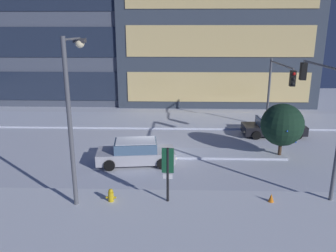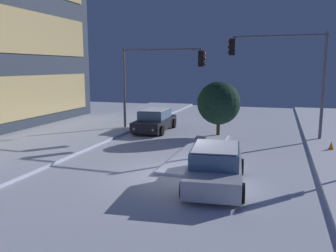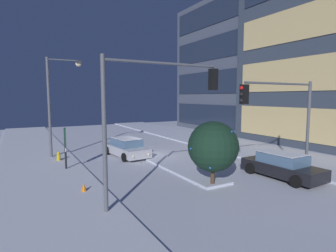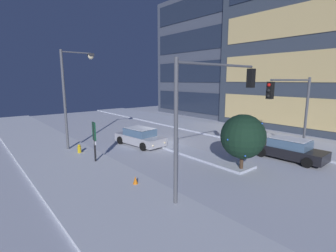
# 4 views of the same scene
# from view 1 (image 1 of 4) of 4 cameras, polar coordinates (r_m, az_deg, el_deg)

# --- Properties ---
(ground) EXTENTS (52.00, 52.00, 0.00)m
(ground) POSITION_cam_1_polar(r_m,az_deg,el_deg) (22.65, -3.06, -4.56)
(ground) COLOR silver
(curb_strip_near) EXTENTS (52.00, 5.20, 0.14)m
(curb_strip_near) POSITION_cam_1_polar(r_m,az_deg,el_deg) (15.30, -5.65, -15.12)
(curb_strip_near) COLOR silver
(curb_strip_near) RESTS_ON ground
(curb_strip_far) EXTENTS (52.00, 5.20, 0.14)m
(curb_strip_far) POSITION_cam_1_polar(r_m,az_deg,el_deg) (30.38, -1.81, 0.98)
(curb_strip_far) COLOR silver
(curb_strip_far) RESTS_ON ground
(median_strip) EXTENTS (9.00, 1.80, 0.14)m
(median_strip) POSITION_cam_1_polar(r_m,az_deg,el_deg) (22.56, 7.79, -4.60)
(median_strip) COLOR silver
(median_strip) RESTS_ON ground
(office_tower_secondary) EXTENTS (15.07, 8.15, 17.66)m
(office_tower_secondary) POSITION_cam_1_polar(r_m,az_deg,el_deg) (40.58, -16.93, 16.62)
(office_tower_secondary) COLOR #4C5466
(office_tower_secondary) RESTS_ON ground
(car_near) EXTENTS (4.91, 2.51, 1.49)m
(car_near) POSITION_cam_1_polar(r_m,az_deg,el_deg) (20.78, -5.38, -4.45)
(car_near) COLOR #B7B7C1
(car_near) RESTS_ON ground
(car_far) EXTENTS (4.81, 2.19, 1.49)m
(car_far) POSITION_cam_1_polar(r_m,az_deg,el_deg) (27.26, 17.27, -0.12)
(car_far) COLOR black
(car_far) RESTS_ON ground
(traffic_light_corner_far_right) EXTENTS (0.32, 5.80, 5.67)m
(traffic_light_corner_far_right) POSITION_cam_1_polar(r_m,az_deg,el_deg) (26.40, 17.98, 6.75)
(traffic_light_corner_far_right) COLOR #565960
(traffic_light_corner_far_right) RESTS_ON ground
(traffic_light_corner_near_right) EXTENTS (0.32, 5.71, 6.36)m
(traffic_light_corner_near_right) POSITION_cam_1_polar(r_m,az_deg,el_deg) (18.83, 24.43, 4.01)
(traffic_light_corner_near_right) COLOR #565960
(traffic_light_corner_near_right) RESTS_ON ground
(street_lamp_arched) EXTENTS (0.56, 2.56, 7.67)m
(street_lamp_arched) POSITION_cam_1_polar(r_m,az_deg,el_deg) (15.69, -15.61, 4.48)
(street_lamp_arched) COLOR #565960
(street_lamp_arched) RESTS_ON ground
(fire_hydrant) EXTENTS (0.48, 0.26, 0.77)m
(fire_hydrant) POSITION_cam_1_polar(r_m,az_deg,el_deg) (16.52, -9.52, -11.57)
(fire_hydrant) COLOR gold
(fire_hydrant) RESTS_ON ground
(parking_info_sign) EXTENTS (0.55, 0.12, 2.78)m
(parking_info_sign) POSITION_cam_1_polar(r_m,az_deg,el_deg) (15.72, -0.04, -7.23)
(parking_info_sign) COLOR black
(parking_info_sign) RESTS_ON ground
(decorated_tree_median) EXTENTS (2.67, 2.75, 3.48)m
(decorated_tree_median) POSITION_cam_1_polar(r_m,az_deg,el_deg) (22.52, 18.56, 0.19)
(decorated_tree_median) COLOR #473323
(decorated_tree_median) RESTS_ON ground
(construction_cone) EXTENTS (0.36, 0.36, 0.55)m
(construction_cone) POSITION_cam_1_polar(r_m,az_deg,el_deg) (17.00, 16.86, -11.62)
(construction_cone) COLOR orange
(construction_cone) RESTS_ON ground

